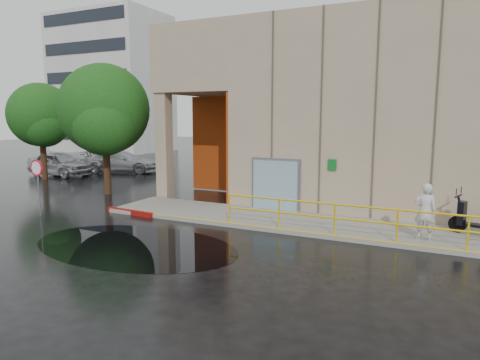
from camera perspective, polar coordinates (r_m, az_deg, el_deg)
The scene contains 14 objects.
ground at distance 12.67m, azimuth -5.93°, elevation -9.66°, with size 120.00×120.00×0.00m, color black.
sidewalk at distance 15.42m, azimuth 16.14°, elevation -6.35°, with size 20.00×3.00×0.15m, color gray.
building at distance 21.27m, azimuth 22.52°, elevation 8.59°, with size 20.00×10.17×8.00m.
guardrail at distance 13.94m, azimuth 16.33°, elevation -5.37°, with size 9.56×0.06×1.03m.
distant_building at distance 51.50m, azimuth -16.70°, elevation 12.13°, with size 12.00×8.08×15.00m.
person at distance 14.38m, azimuth 23.46°, elevation -3.87°, with size 0.64×0.42×1.77m, color silver.
stop_sign at distance 18.69m, azimuth -25.43°, elevation 0.71°, with size 0.68×0.10×2.26m.
red_curb at distance 17.93m, azimuth -14.45°, elevation -4.17°, with size 2.40×0.18×0.18m, color maroon.
puddle at distance 13.71m, azimuth -13.92°, elevation -8.44°, with size 6.89×4.24×0.01m, color black.
car_a at distance 30.85m, azimuth -22.98°, elevation 1.99°, with size 1.89×4.69×1.60m, color #A4A7AC.
car_b at distance 33.61m, azimuth -20.40°, elevation 2.39°, with size 1.41×4.06×1.34m, color silver.
car_c at distance 31.35m, azimuth -15.53°, elevation 2.38°, with size 2.12×5.22×1.52m, color silver.
tree_near at distance 22.37m, azimuth -17.65°, elevation 8.53°, with size 4.48×4.48×6.52m.
tree_far at distance 29.17m, azimuth -24.93°, elevation 7.57°, with size 3.90×3.90×5.97m.
Camera 1 is at (6.33, -10.24, 3.94)m, focal length 32.00 mm.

